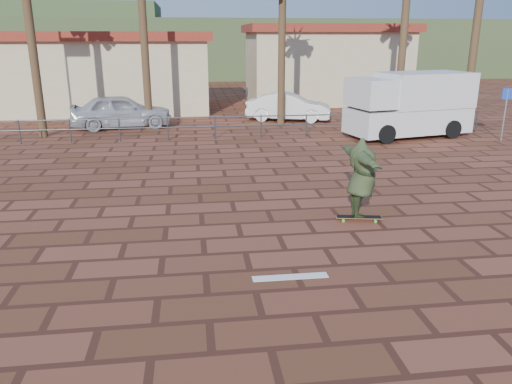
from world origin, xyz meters
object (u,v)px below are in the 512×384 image
skateboarder (361,178)px  car_white (289,107)px  car_silver (121,111)px  campervan (410,103)px  longboard (359,217)px

skateboarder → car_white: 15.08m
car_silver → car_white: 8.49m
campervan → car_silver: size_ratio=1.20×
car_silver → longboard: bearing=-160.7°
longboard → skateboarder: size_ratio=0.48×
longboard → car_silver: size_ratio=0.24×
longboard → car_silver: (-7.22, 13.89, 0.72)m
skateboarder → car_silver: size_ratio=0.50×
longboard → car_white: 15.09m
longboard → car_white: (1.19, 15.03, 0.63)m
longboard → skateboarder: skateboarder is taller
campervan → car_white: campervan is taller
longboard → car_silver: 15.67m
longboard → campervan: campervan is taller
car_white → skateboarder: bearing=-167.2°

